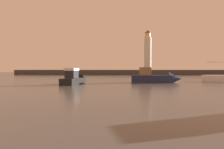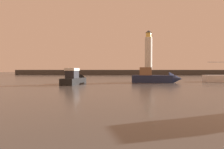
{
  "view_description": "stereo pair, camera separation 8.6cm",
  "coord_description": "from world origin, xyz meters",
  "views": [
    {
      "loc": [
        -0.76,
        -1.17,
        2.18
      ],
      "look_at": [
        -1.76,
        17.0,
        1.69
      ],
      "focal_mm": 29.61,
      "sensor_mm": 36.0,
      "label": 1
    },
    {
      "loc": [
        -0.67,
        -1.17,
        2.18
      ],
      "look_at": [
        -1.76,
        17.0,
        1.69
      ],
      "focal_mm": 29.61,
      "sensor_mm": 36.0,
      "label": 2
    }
  ],
  "objects": [
    {
      "name": "motorboat_2",
      "position": [
        -7.78,
        26.38,
        0.72
      ],
      "size": [
        2.93,
        6.74,
        2.78
      ],
      "color": "black",
      "rests_on": "ground_plane"
    },
    {
      "name": "ground_plane",
      "position": [
        0.0,
        37.52,
        0.0
      ],
      "size": [
        225.11,
        225.11,
        0.0
      ],
      "primitive_type": "plane",
      "color": "#4C4742"
    },
    {
      "name": "lighthouse",
      "position": [
        9.67,
        75.04,
        9.67
      ],
      "size": [
        2.92,
        2.92,
        16.13
      ],
      "color": "silver",
      "rests_on": "breakwater"
    },
    {
      "name": "breakwater",
      "position": [
        0.0,
        75.04,
        1.02
      ],
      "size": [
        90.7,
        4.9,
        2.03
      ],
      "primitive_type": "cube",
      "color": "#423F3D",
      "rests_on": "ground_plane"
    },
    {
      "name": "motorboat_3",
      "position": [
        5.14,
        29.87,
        0.8
      ],
      "size": [
        8.28,
        3.18,
        2.97
      ],
      "color": "#1E284C",
      "rests_on": "ground_plane"
    }
  ]
}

